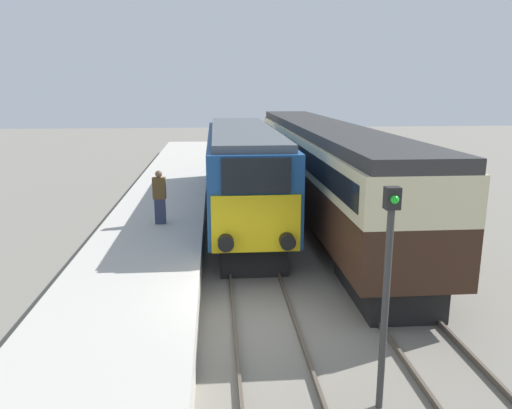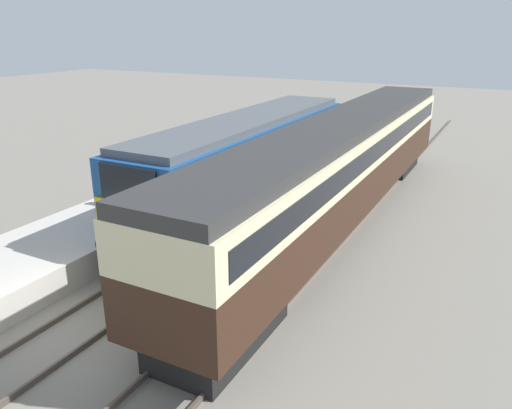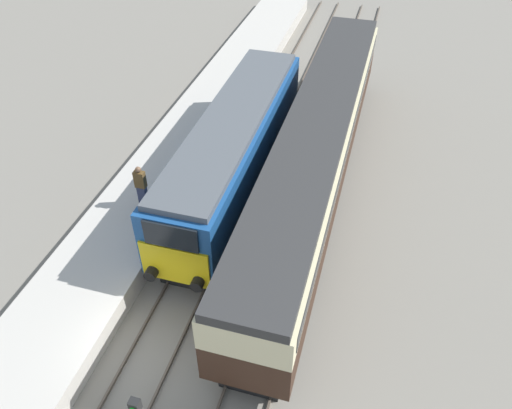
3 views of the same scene
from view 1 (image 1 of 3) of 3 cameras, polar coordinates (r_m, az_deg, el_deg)
The scene contains 8 objects.
ground_plane at distance 12.16m, azimuth 1.01°, elevation -13.63°, with size 120.00×120.00×0.00m, color slate.
platform_left at distance 19.58m, azimuth -11.02°, elevation -1.95°, with size 3.50×50.00×0.89m.
rails_near_track at distance 16.73m, azimuth -0.70°, elevation -5.68°, with size 1.51×60.00×0.14m.
rails_far_track at distance 17.29m, azimuth 10.65°, elevation -5.28°, with size 1.50×60.00×0.14m.
locomotive at distance 20.16m, azimuth -1.54°, elevation 3.80°, with size 2.70×13.59×3.95m.
passenger_carriage at distance 21.55m, azimuth 7.40°, elevation 5.04°, with size 2.75×21.61×4.03m.
person_on_platform at distance 17.41m, azimuth -10.96°, elevation 0.83°, with size 0.44×0.26×1.86m.
signal_post at distance 8.64m, azimuth 14.73°, elevation -8.58°, with size 0.24×0.28×3.96m.
Camera 1 is at (-1.10, -10.79, 5.50)m, focal length 35.00 mm.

